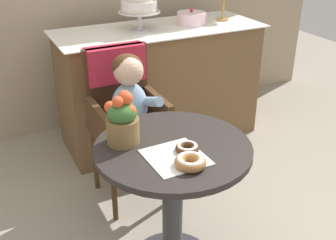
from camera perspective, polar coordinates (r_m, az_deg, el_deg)
name	(u,v)px	position (r m, az deg, el deg)	size (l,w,h in m)	color
cafe_table	(173,184)	(1.99, 0.64, -8.81)	(0.72, 0.72, 0.72)	#282321
wicker_chair	(122,100)	(2.53, -6.30, 2.73)	(0.42, 0.45, 0.95)	#472D19
seated_child	(132,104)	(2.39, -5.02, 2.22)	(0.27, 0.32, 0.73)	#8CADCC
paper_napkin	(176,157)	(1.78, 1.05, -5.12)	(0.24, 0.25, 0.00)	white
donut_front	(190,161)	(1.71, 3.09, -5.70)	(0.13, 0.13, 0.05)	#AD7542
donut_mid	(187,148)	(1.82, 2.66, -3.81)	(0.11, 0.11, 0.03)	#4C2D19
flower_vase	(122,120)	(1.85, -6.30, 0.06)	(0.15, 0.15, 0.25)	brown
display_counter	(160,84)	(3.26, -1.12, 4.91)	(1.56, 0.62, 0.90)	brown
tiered_cake_stand	(139,4)	(3.02, -4.01, 15.61)	(0.30, 0.30, 0.28)	silver
round_layer_cake	(191,18)	(3.23, 3.22, 13.80)	(0.22, 0.22, 0.11)	silver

